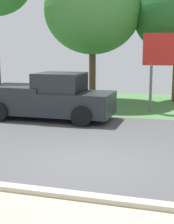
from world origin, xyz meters
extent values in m
cube|color=#4C4C4F|center=(0.00, 2.00, -0.05)|extent=(40.00, 8.00, 0.10)
cube|color=#4B7D43|center=(0.00, 10.00, -0.05)|extent=(40.00, 8.00, 0.10)
cube|color=#B2AD9E|center=(0.00, -2.00, 0.05)|extent=(40.00, 0.24, 0.10)
cube|color=#23282D|center=(-3.05, 4.89, 0.68)|extent=(5.20, 2.00, 0.90)
cube|color=#23282D|center=(-2.55, 4.89, 1.43)|extent=(1.80, 1.84, 0.90)
cube|color=#2D3842|center=(-1.70, 4.89, 1.43)|extent=(0.10, 1.70, 0.77)
cube|color=#23282D|center=(-4.35, 4.89, 1.23)|extent=(2.40, 2.00, 0.20)
cylinder|color=black|center=(-1.35, 5.89, 0.38)|extent=(0.76, 0.28, 0.76)
cylinder|color=black|center=(-1.35, 3.89, 0.38)|extent=(0.76, 0.28, 0.76)
cylinder|color=black|center=(-4.75, 5.89, 0.38)|extent=(0.76, 0.28, 0.76)
cylinder|color=slate|center=(0.76, 7.63, 1.10)|extent=(0.12, 0.12, 2.20)
cube|color=red|center=(1.66, 7.63, 2.80)|extent=(2.60, 0.10, 1.40)
cylinder|color=brown|center=(-2.64, 10.13, 1.61)|extent=(0.36, 0.36, 3.23)
ellipsoid|color=#478C3D|center=(-2.64, 10.13, 4.86)|extent=(5.12, 5.12, 4.66)
camera|label=1|loc=(2.18, -7.72, 2.76)|focal=54.22mm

